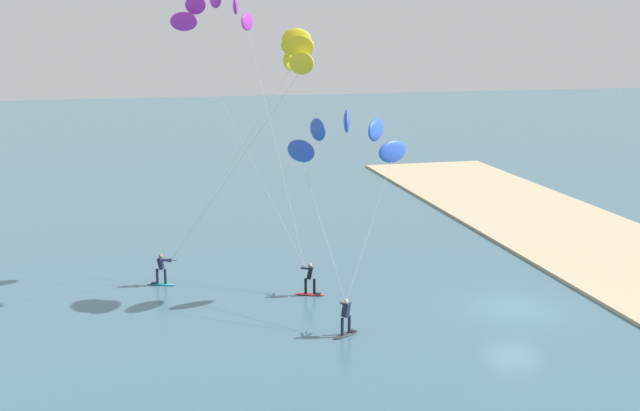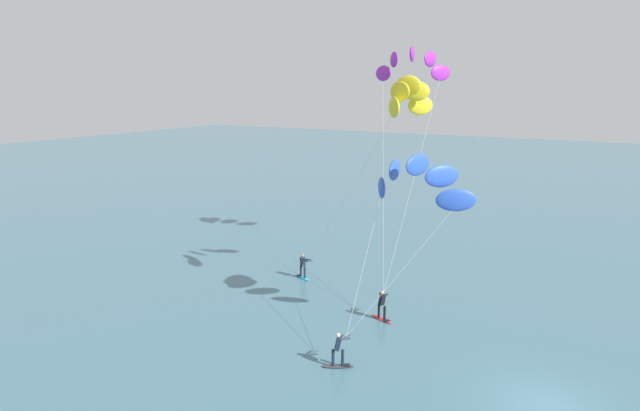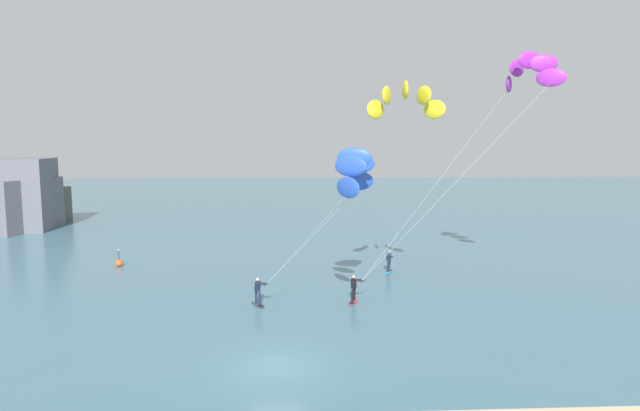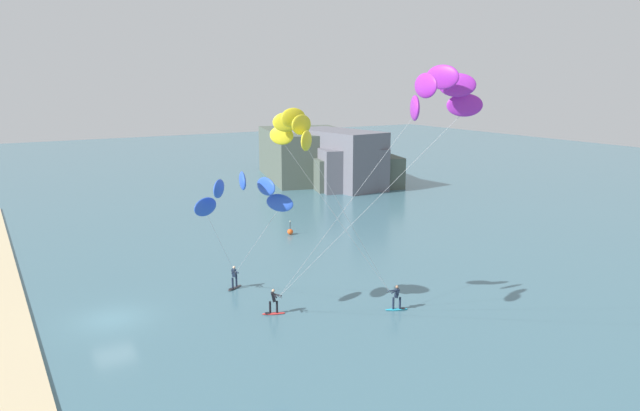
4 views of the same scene
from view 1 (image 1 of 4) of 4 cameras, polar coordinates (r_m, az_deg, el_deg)
name	(u,v)px [view 1 (image 1 of 4)]	position (r m, az deg, el deg)	size (l,w,h in m)	color
ground_plane	(515,309)	(41.01, 13.30, -6.98)	(240.00, 240.00, 0.00)	#426B7A
kitesurfer_nearshore	(290,62)	(42.56, -2.10, 9.89)	(4.69, 8.80, 13.18)	#23ADD1
kitesurfer_mid_water	(219,20)	(50.14, -6.98, 12.59)	(13.36, 6.63, 15.37)	red
kitesurfer_far_out	(347,143)	(40.15, 1.86, 4.35)	(7.58, 5.89, 9.33)	#333338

